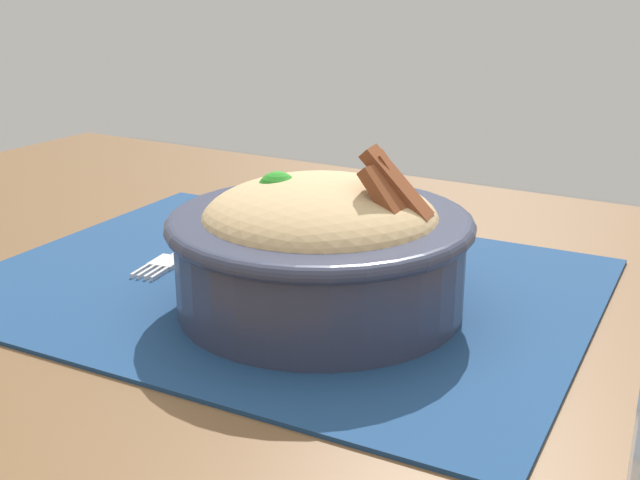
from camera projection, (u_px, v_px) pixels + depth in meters
name	position (u px, v px, depth m)	size (l,w,h in m)	color
table	(248.00, 380.00, 0.64)	(1.12, 0.77, 0.71)	brown
placemat	(282.00, 283.00, 0.62)	(0.46, 0.35, 0.00)	navy
bowl	(320.00, 243.00, 0.55)	(0.23, 0.23, 0.12)	#2D3347
fork	(180.00, 254.00, 0.67)	(0.04, 0.13, 0.00)	silver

